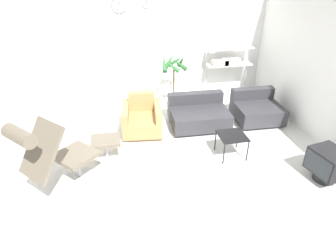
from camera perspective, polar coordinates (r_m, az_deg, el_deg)
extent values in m
plane|color=silver|center=(5.13, -2.21, -7.51)|extent=(12.00, 12.00, 0.00)
cube|color=white|center=(7.10, -6.40, 15.55)|extent=(12.00, 0.06, 2.80)
cylinder|color=black|center=(6.89, -9.33, 21.62)|extent=(0.32, 0.01, 0.32)
cylinder|color=white|center=(6.89, -9.33, 21.62)|extent=(0.30, 0.02, 0.30)
cube|color=black|center=(6.87, -9.36, 21.98)|extent=(0.01, 0.01, 0.09)
cylinder|color=black|center=(6.94, -4.08, 22.31)|extent=(0.22, 0.01, 0.22)
cylinder|color=white|center=(6.94, -4.07, 22.30)|extent=(0.21, 0.02, 0.21)
cube|color=black|center=(6.92, -4.07, 22.55)|extent=(0.01, 0.01, 0.06)
cylinder|color=#BCB29E|center=(5.09, -2.43, -7.90)|extent=(1.90, 1.90, 0.01)
cylinder|color=#BCBCC1|center=(5.10, -16.48, -9.10)|extent=(0.62, 0.62, 0.02)
cylinder|color=#BCBCC1|center=(4.99, -16.78, -7.39)|extent=(0.06, 0.06, 0.36)
cube|color=#6B6051|center=(4.86, -17.15, -5.31)|extent=(0.80, 0.80, 0.06)
cube|color=#6B6051|center=(4.44, -22.97, -4.26)|extent=(0.76, 0.76, 0.72)
cylinder|color=#6B6051|center=(4.18, -26.49, -1.71)|extent=(0.49, 0.51, 0.20)
cylinder|color=#BCBCC1|center=(5.40, -11.45, -5.94)|extent=(0.36, 0.36, 0.02)
cylinder|color=#BCBCC1|center=(5.31, -11.63, -4.44)|extent=(0.05, 0.05, 0.32)
cube|color=#6B6051|center=(5.21, -11.84, -2.71)|extent=(0.49, 0.42, 0.06)
cube|color=silver|center=(6.06, -4.87, -0.92)|extent=(0.69, 0.73, 0.06)
cube|color=#AD8451|center=(5.97, -4.94, 0.57)|extent=(0.60, 0.86, 0.30)
cube|color=#AD8451|center=(6.10, -5.11, 4.82)|extent=(0.53, 0.24, 0.39)
cube|color=#AD8451|center=(5.93, -1.93, 1.60)|extent=(0.21, 0.81, 0.51)
cube|color=#AD8451|center=(5.94, -8.04, 1.34)|extent=(0.21, 0.81, 0.51)
cube|color=black|center=(6.30, 5.82, 0.24)|extent=(1.08, 0.79, 0.05)
cube|color=#333338|center=(6.21, 5.91, 1.74)|extent=(1.20, 0.93, 0.32)
cube|color=#333338|center=(6.39, 5.25, 5.37)|extent=(1.18, 0.24, 0.24)
cube|color=black|center=(6.76, 16.40, 1.25)|extent=(0.87, 0.78, 0.05)
cube|color=#333338|center=(6.68, 16.63, 2.65)|extent=(0.97, 0.92, 0.32)
cube|color=#333338|center=(6.84, 15.79, 6.03)|extent=(0.94, 0.23, 0.24)
cube|color=black|center=(5.28, 12.14, -1.82)|extent=(0.47, 0.47, 0.02)
cylinder|color=black|center=(5.15, 10.60, -5.26)|extent=(0.02, 0.02, 0.39)
cylinder|color=black|center=(5.31, 14.92, -4.64)|extent=(0.02, 0.02, 0.39)
cylinder|color=black|center=(5.48, 9.01, -2.78)|extent=(0.02, 0.02, 0.39)
cylinder|color=black|center=(5.63, 13.11, -2.27)|extent=(0.02, 0.02, 0.39)
cylinder|color=black|center=(5.40, 27.64, -8.35)|extent=(0.34, 0.34, 0.15)
cube|color=black|center=(5.26, 28.31, -6.04)|extent=(0.54, 0.61, 0.38)
cube|color=#282D33|center=(5.10, 26.57, -6.71)|extent=(0.10, 0.47, 0.32)
cylinder|color=silver|center=(7.00, 1.07, 4.49)|extent=(0.29, 0.29, 0.26)
cylinder|color=#382819|center=(6.95, 1.08, 5.38)|extent=(0.26, 0.26, 0.02)
cylinder|color=brown|center=(6.81, 1.11, 8.16)|extent=(0.04, 0.04, 0.70)
cone|color=#2D6B33|center=(6.69, 2.59, 12.30)|extent=(0.12, 0.41, 0.38)
cone|color=#2D6B33|center=(6.81, 1.51, 12.30)|extent=(0.39, 0.27, 0.31)
cone|color=#2D6B33|center=(6.74, 0.36, 12.40)|extent=(0.34, 0.26, 0.36)
cone|color=#2D6B33|center=(6.64, -0.73, 11.97)|extent=(0.16, 0.49, 0.34)
cone|color=#2D6B33|center=(6.51, 0.66, 11.39)|extent=(0.39, 0.29, 0.29)
cone|color=#2D6B33|center=(6.50, 2.06, 11.78)|extent=(0.44, 0.25, 0.38)
cylinder|color=#BCBCC1|center=(7.42, 7.49, 11.75)|extent=(0.03, 0.03, 1.71)
cylinder|color=#BCBCC1|center=(7.81, 14.87, 11.93)|extent=(0.03, 0.03, 1.71)
cube|color=white|center=(7.51, 11.59, 11.37)|extent=(1.10, 0.28, 0.02)
cube|color=white|center=(7.40, 11.91, 14.32)|extent=(1.10, 0.28, 0.02)
cube|color=beige|center=(7.49, 11.96, 11.96)|extent=(0.40, 0.24, 0.14)
cube|color=silver|center=(7.37, 12.15, 15.04)|extent=(0.49, 0.24, 0.17)
cube|color=#B7B2A8|center=(7.38, 9.79, 11.84)|extent=(0.38, 0.24, 0.12)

